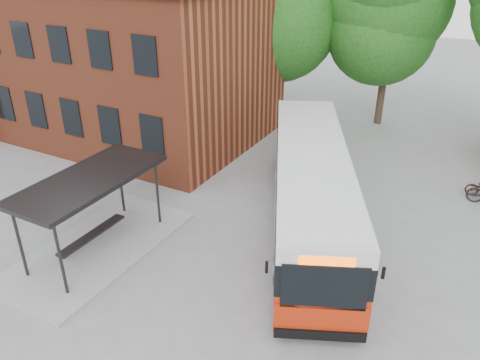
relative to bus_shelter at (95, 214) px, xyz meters
The scene contains 6 objects.
ground 4.83m from the bus_shelter, 12.53° to the left, with size 100.00×100.00×0.00m, color slate.
station_building 13.42m from the bus_shelter, 130.36° to the left, with size 18.40×10.40×8.50m, color brown, non-canonical shape.
bus_shelter is the anchor object (origin of this frame).
tree_0 17.54m from the bus_shelter, 95.04° to the left, with size 7.92×7.92×11.00m, color #1A5115, non-canonical shape.
tree_1 19.19m from the bus_shelter, 73.01° to the left, with size 7.92×7.92×10.40m, color #1A5115, non-canonical shape.
city_bus 7.81m from the bus_shelter, 40.01° to the left, with size 2.62×12.31×3.13m, color #B8250A, non-canonical shape.
Camera 1 is at (6.53, -10.78, 9.79)m, focal length 35.00 mm.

